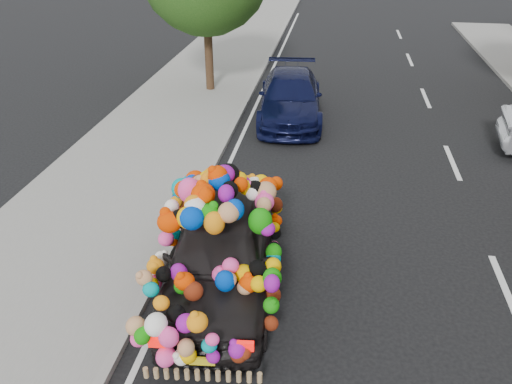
% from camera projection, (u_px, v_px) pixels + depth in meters
% --- Properties ---
extents(ground, '(100.00, 100.00, 0.00)m').
position_uv_depth(ground, '(294.00, 271.00, 8.89)').
color(ground, black).
rests_on(ground, ground).
extents(sidewalk, '(4.00, 60.00, 0.12)m').
position_uv_depth(sidewalk, '(68.00, 246.00, 9.45)').
color(sidewalk, gray).
rests_on(sidewalk, ground).
extents(kerb, '(0.15, 60.00, 0.13)m').
position_uv_depth(kerb, '(166.00, 256.00, 9.18)').
color(kerb, gray).
rests_on(kerb, ground).
extents(lane_markings, '(6.00, 50.00, 0.01)m').
position_uv_depth(lane_markings, '(506.00, 292.00, 8.40)').
color(lane_markings, silver).
rests_on(lane_markings, ground).
extents(plush_art_car, '(2.47, 4.57, 2.08)m').
position_uv_depth(plush_art_car, '(220.00, 233.00, 8.07)').
color(plush_art_car, black).
rests_on(plush_art_car, ground).
extents(navy_sedan, '(2.21, 4.69, 1.32)m').
position_uv_depth(navy_sedan, '(290.00, 97.00, 15.09)').
color(navy_sedan, black).
rests_on(navy_sedan, ground).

